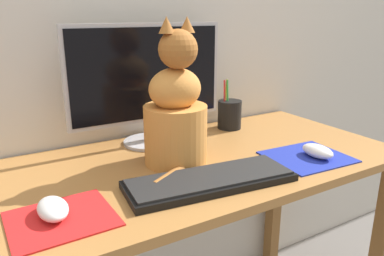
# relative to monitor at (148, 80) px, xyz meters

# --- Properties ---
(desk) EXTENTS (1.27, 0.60, 0.74)m
(desk) POSITION_rel_monitor_xyz_m (0.04, -0.20, -0.32)
(desk) COLOR #A87038
(desk) RESTS_ON ground_plane
(monitor) EXTENTS (0.52, 0.17, 0.39)m
(monitor) POSITION_rel_monitor_xyz_m (0.00, 0.00, 0.00)
(monitor) COLOR #B2B2B7
(monitor) RESTS_ON desk
(keyboard) EXTENTS (0.45, 0.20, 0.02)m
(keyboard) POSITION_rel_monitor_xyz_m (0.00, -0.36, -0.20)
(keyboard) COLOR black
(keyboard) RESTS_ON desk
(mousepad_left) EXTENTS (0.22, 0.19, 0.00)m
(mousepad_left) POSITION_rel_monitor_xyz_m (-0.36, -0.35, -0.21)
(mousepad_left) COLOR red
(mousepad_left) RESTS_ON desk
(mousepad_right) EXTENTS (0.24, 0.22, 0.00)m
(mousepad_right) POSITION_rel_monitor_xyz_m (0.35, -0.36, -0.21)
(mousepad_right) COLOR #1E2D9E
(mousepad_right) RESTS_ON desk
(computer_mouse_left) EXTENTS (0.06, 0.11, 0.04)m
(computer_mouse_left) POSITION_rel_monitor_xyz_m (-0.37, -0.33, -0.19)
(computer_mouse_left) COLOR white
(computer_mouse_left) RESTS_ON mousepad_left
(computer_mouse_right) EXTENTS (0.06, 0.10, 0.04)m
(computer_mouse_right) POSITION_rel_monitor_xyz_m (0.37, -0.38, -0.19)
(computer_mouse_right) COLOR white
(computer_mouse_right) RESTS_ON mousepad_right
(cat) EXTENTS (0.24, 0.25, 0.41)m
(cat) POSITION_rel_monitor_xyz_m (-0.00, -0.19, -0.06)
(cat) COLOR #D6893D
(cat) RESTS_ON desk
(pen_cup) EXTENTS (0.09, 0.09, 0.18)m
(pen_cup) POSITION_rel_monitor_xyz_m (0.33, 0.00, -0.16)
(pen_cup) COLOR black
(pen_cup) RESTS_ON desk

